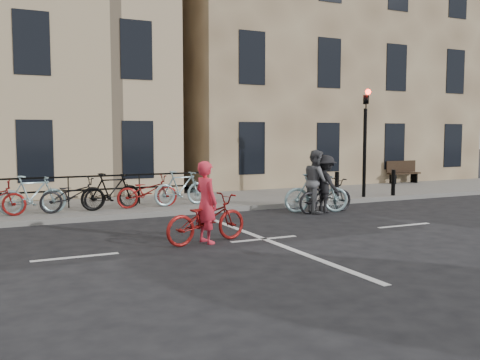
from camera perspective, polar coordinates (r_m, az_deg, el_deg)
name	(u,v)px	position (r m, az deg, el deg)	size (l,w,h in m)	color
ground	(264,239)	(11.80, 2.57, -6.32)	(120.00, 120.00, 0.00)	black
sidewalk	(43,211)	(16.42, -20.25, -3.16)	(46.00, 4.00, 0.15)	slate
building_east	(300,57)	(27.60, 6.46, 12.95)	(14.00, 10.00, 12.00)	#897153
traffic_light	(365,129)	(18.64, 13.22, 5.29)	(0.18, 0.30, 3.90)	black
bollard_east	(337,185)	(17.92, 10.29, -0.57)	(0.14, 0.14, 0.90)	black
bollard_west	(393,183)	(19.42, 16.04, -0.26)	(0.14, 0.14, 0.90)	black
bench	(402,171)	(24.40, 16.94, 0.92)	(1.60, 0.41, 0.97)	black
parked_bikes	(51,195)	(15.41, -19.49, -1.51)	(9.35, 1.23, 1.05)	black
cyclist_pink	(206,215)	(11.32, -3.62, -3.71)	(2.05, 1.08, 1.74)	maroon
cyclist_grey	(316,187)	(15.74, 8.15, -0.78)	(1.98, 1.11, 1.84)	#8DB2B8
cyclist_dark	(325,190)	(15.82, 9.10, -1.06)	(1.94, 1.14, 1.69)	black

